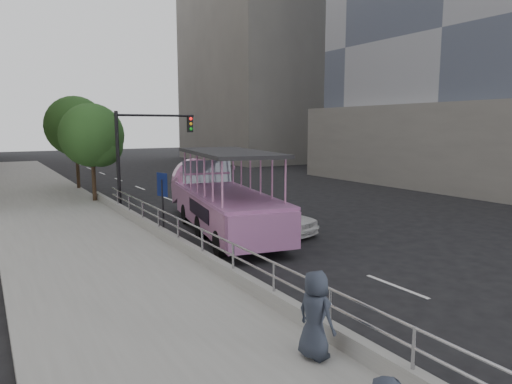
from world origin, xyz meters
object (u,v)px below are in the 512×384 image
at_px(duck_boat, 219,200).
at_px(traffic_signal, 141,145).
at_px(parking_sign, 163,200).
at_px(street_tree_far, 77,128).
at_px(street_tree_near, 94,138).
at_px(pedestrian_far, 315,315).
at_px(car, 271,217).

bearing_deg(duck_boat, traffic_signal, 106.78).
relative_size(parking_sign, street_tree_far, 0.42).
bearing_deg(street_tree_near, duck_boat, -69.97).
height_order(parking_sign, traffic_signal, traffic_signal).
xyz_separation_m(pedestrian_far, parking_sign, (0.80, 10.20, 0.61)).
distance_m(duck_boat, pedestrian_far, 11.96).
relative_size(car, parking_sign, 1.50).
distance_m(pedestrian_far, traffic_signal, 17.17).
bearing_deg(street_tree_near, car, -65.81).
relative_size(parking_sign, traffic_signal, 0.53).
relative_size(traffic_signal, street_tree_near, 0.91).
distance_m(car, pedestrian_far, 10.98).
bearing_deg(street_tree_far, pedestrian_far, -91.51).
bearing_deg(pedestrian_far, duck_boat, -27.68).
bearing_deg(traffic_signal, car, -66.19).
height_order(pedestrian_far, street_tree_near, street_tree_near).
distance_m(car, street_tree_far, 17.69).
bearing_deg(parking_sign, car, -7.44).
height_order(duck_boat, street_tree_far, street_tree_far).
relative_size(duck_boat, pedestrian_far, 6.64).
height_order(car, traffic_signal, traffic_signal).
bearing_deg(traffic_signal, street_tree_far, 98.43).
xyz_separation_m(traffic_signal, street_tree_near, (-1.60, 3.43, 0.32)).
xyz_separation_m(car, parking_sign, (-4.50, 0.59, 1.02)).
distance_m(street_tree_near, street_tree_far, 6.02).
bearing_deg(car, street_tree_far, 85.01).
relative_size(parking_sign, street_tree_near, 0.48).
relative_size(pedestrian_far, street_tree_far, 0.25).
xyz_separation_m(duck_boat, street_tree_far, (-3.06, 14.94, 3.01)).
bearing_deg(street_tree_far, duck_boat, -78.43).
xyz_separation_m(duck_boat, street_tree_near, (-3.26, 8.94, 2.52)).
distance_m(car, parking_sign, 4.65).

